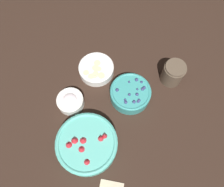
# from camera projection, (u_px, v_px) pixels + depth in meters

# --- Properties ---
(ground_plane) EXTENTS (4.00, 4.00, 0.00)m
(ground_plane) POSITION_uv_depth(u_px,v_px,m) (107.00, 114.00, 0.94)
(ground_plane) COLOR black
(bowl_strawberries) EXTENTS (0.24, 0.24, 0.09)m
(bowl_strawberries) POSITION_uv_depth(u_px,v_px,m) (87.00, 144.00, 0.85)
(bowl_strawberries) COLOR #56B7A8
(bowl_strawberries) RESTS_ON ground_plane
(bowl_blueberries) EXTENTS (0.18, 0.18, 0.07)m
(bowl_blueberries) POSITION_uv_depth(u_px,v_px,m) (130.00, 93.00, 0.94)
(bowl_blueberries) COLOR teal
(bowl_blueberries) RESTS_ON ground_plane
(bowl_bananas) EXTENTS (0.16, 0.16, 0.05)m
(bowl_bananas) POSITION_uv_depth(u_px,v_px,m) (96.00, 69.00, 1.00)
(bowl_bananas) COLOR white
(bowl_bananas) RESTS_ON ground_plane
(bowl_cream) EXTENTS (0.11, 0.11, 0.06)m
(bowl_cream) POSITION_uv_depth(u_px,v_px,m) (70.00, 101.00, 0.93)
(bowl_cream) COLOR white
(bowl_cream) RESTS_ON ground_plane
(jar_chocolate) EXTENTS (0.10, 0.10, 0.11)m
(jar_chocolate) POSITION_uv_depth(u_px,v_px,m) (173.00, 73.00, 0.97)
(jar_chocolate) COLOR brown
(jar_chocolate) RESTS_ON ground_plane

